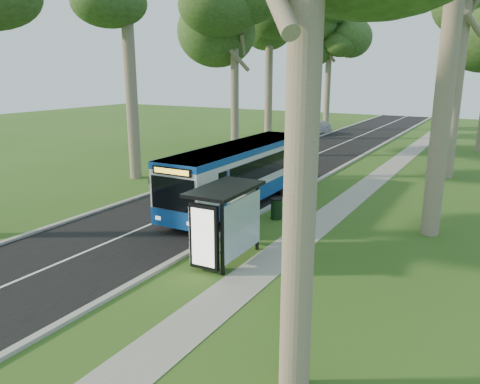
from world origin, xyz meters
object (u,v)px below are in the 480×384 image
(bus, at_px, (241,174))
(car_white, at_px, (277,141))
(bus_shelter, at_px, (222,212))
(litter_bin, at_px, (276,209))
(car_silver, at_px, (314,128))
(bus_stop_sign, at_px, (228,196))

(bus, distance_m, car_white, 18.10)
(bus_shelter, relative_size, litter_bin, 3.25)
(bus, distance_m, litter_bin, 3.30)
(litter_bin, bearing_deg, car_white, 115.16)
(litter_bin, height_order, car_silver, car_silver)
(bus_stop_sign, distance_m, car_silver, 32.70)
(bus_shelter, bearing_deg, bus_stop_sign, 115.18)
(litter_bin, distance_m, car_silver, 29.91)
(bus_shelter, relative_size, car_silver, 0.71)
(bus_stop_sign, relative_size, bus_shelter, 0.89)
(bus_stop_sign, height_order, car_silver, bus_stop_sign)
(car_white, bearing_deg, bus_shelter, -58.66)
(bus_stop_sign, relative_size, car_white, 0.72)
(car_white, bearing_deg, car_silver, 102.59)
(bus_shelter, xyz_separation_m, car_white, (-9.27, 24.15, -1.23))
(litter_bin, bearing_deg, bus_shelter, -84.31)
(bus, distance_m, bus_shelter, 7.83)
(bus_stop_sign, xyz_separation_m, bus_shelter, (1.27, -2.51, 0.15))
(bus, bearing_deg, bus_stop_sign, -66.72)
(bus_shelter, xyz_separation_m, car_silver, (-9.66, 34.10, -1.16))
(bus, distance_m, bus_stop_sign, 5.02)
(car_white, relative_size, car_silver, 0.87)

